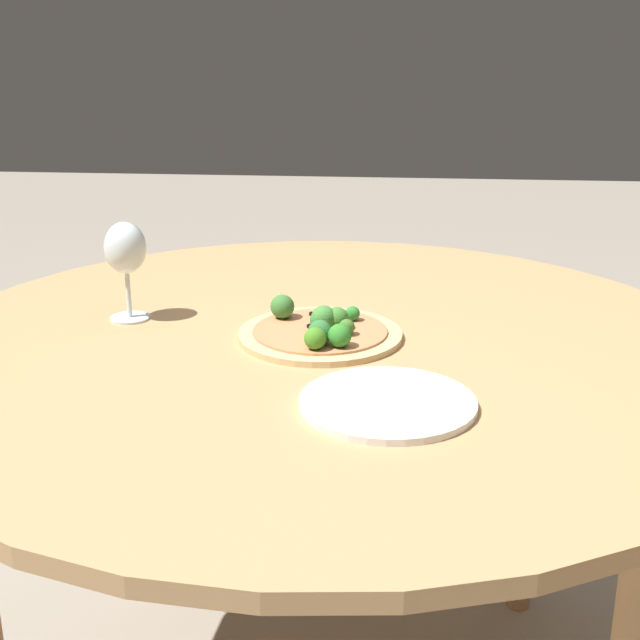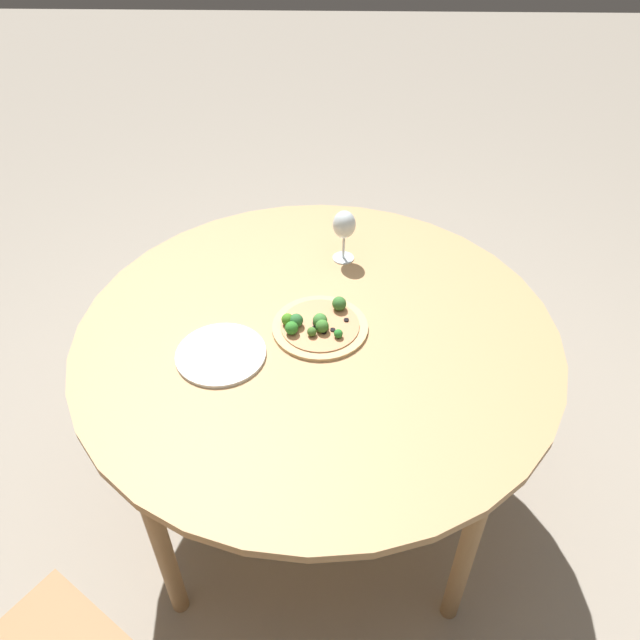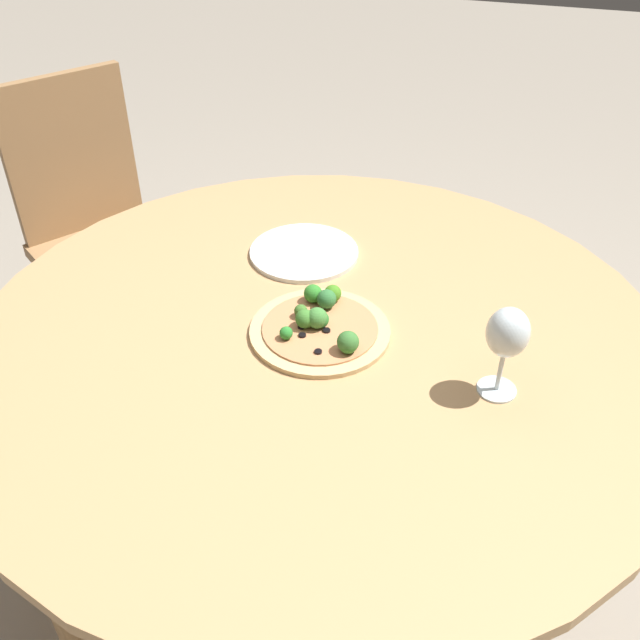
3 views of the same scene
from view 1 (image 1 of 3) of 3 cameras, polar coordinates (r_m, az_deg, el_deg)
The scene contains 4 objects.
dining_table at distance 1.43m, azimuth 0.20°, elevation -3.87°, with size 1.31×1.31×0.77m.
pizza at distance 1.41m, azimuth -0.06°, elevation -0.63°, with size 0.26×0.26×0.05m.
wine_glass at distance 1.51m, azimuth -12.35°, elevation 4.33°, with size 0.07×0.07×0.17m.
plate_near at distance 1.17m, azimuth 4.35°, elevation -5.32°, with size 0.23×0.23×0.01m.
Camera 1 is at (0.11, -1.32, 1.26)m, focal length 50.00 mm.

